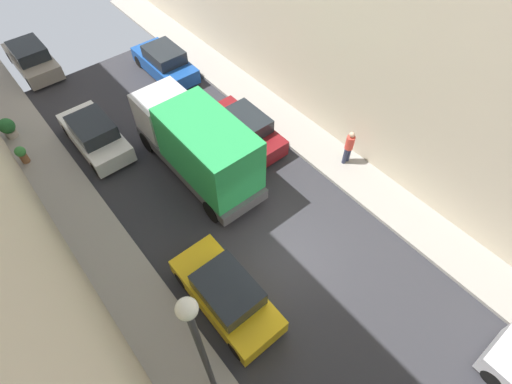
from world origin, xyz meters
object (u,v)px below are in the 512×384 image
at_px(parked_car_left_2, 227,294).
at_px(potted_plant_0, 8,127).
at_px(parked_car_right_2, 244,129).
at_px(parked_car_right_3, 165,62).
at_px(delivery_truck, 198,145).
at_px(parked_car_left_4, 32,59).
at_px(parked_car_left_3, 95,135).
at_px(lamp_post, 199,343).
at_px(pedestrian, 349,146).
at_px(potted_plant_1, 22,154).

xyz_separation_m(parked_car_left_2, potted_plant_0, (-2.86, 12.92, -0.05)).
relative_size(parked_car_right_2, potted_plant_0, 4.34).
bearing_deg(parked_car_right_3, delivery_truck, -110.34).
height_order(parked_car_left_2, parked_car_left_4, same).
bearing_deg(delivery_truck, parked_car_left_3, 121.29).
distance_m(parked_car_left_4, potted_plant_0, 5.51).
relative_size(parked_car_left_4, lamp_post, 0.68).
distance_m(parked_car_left_2, parked_car_left_3, 9.84).
height_order(parked_car_left_2, pedestrian, pedestrian).
bearing_deg(pedestrian, parked_car_left_3, 134.80).
relative_size(parked_car_left_2, parked_car_left_3, 1.00).
height_order(potted_plant_1, lamp_post, lamp_post).
xyz_separation_m(parked_car_left_3, pedestrian, (7.94, -8.00, 0.35)).
relative_size(pedestrian, potted_plant_1, 2.03).
bearing_deg(potted_plant_0, parked_car_left_2, -77.52).
xyz_separation_m(potted_plant_0, lamp_post, (0.96, -14.78, 3.48)).
relative_size(parked_car_right_2, delivery_truck, 0.64).
height_order(delivery_truck, lamp_post, lamp_post).
relative_size(parked_car_left_4, potted_plant_0, 4.34).
xyz_separation_m(parked_car_left_2, parked_car_left_4, (0.00, 17.63, 0.00)).
bearing_deg(lamp_post, potted_plant_1, 94.73).
bearing_deg(potted_plant_1, parked_car_right_2, -31.12).
distance_m(parked_car_right_2, pedestrian, 4.74).
relative_size(parked_car_left_4, parked_car_right_3, 1.00).
height_order(potted_plant_0, potted_plant_1, potted_plant_0).
distance_m(parked_car_left_3, parked_car_left_4, 7.79).
xyz_separation_m(parked_car_left_4, potted_plant_1, (-2.95, -6.76, -0.09)).
bearing_deg(parked_car_left_3, potted_plant_0, 132.89).
relative_size(parked_car_left_3, parked_car_left_4, 1.00).
bearing_deg(parked_car_left_3, potted_plant_1, 160.73).
xyz_separation_m(parked_car_left_2, parked_car_right_3, (5.40, 12.68, 0.00)).
bearing_deg(pedestrian, lamp_post, -159.38).
relative_size(parked_car_right_2, parked_car_right_3, 1.00).
distance_m(delivery_truck, potted_plant_0, 9.42).
height_order(parked_car_right_3, potted_plant_0, parked_car_right_3).
bearing_deg(lamp_post, parked_car_left_3, 80.78).
xyz_separation_m(pedestrian, lamp_post, (-9.84, -3.70, 3.08)).
bearing_deg(parked_car_left_4, parked_car_right_2, -65.42).
height_order(parked_car_left_3, delivery_truck, delivery_truck).
distance_m(parked_car_left_2, parked_car_left_4, 17.63).
relative_size(potted_plant_0, lamp_post, 0.16).
height_order(parked_car_right_2, lamp_post, lamp_post).
bearing_deg(potted_plant_1, potted_plant_0, 87.37).
relative_size(delivery_truck, pedestrian, 3.84).
bearing_deg(parked_car_left_3, parked_car_right_2, -36.60).
bearing_deg(parked_car_left_2, lamp_post, -135.60).
xyz_separation_m(parked_car_right_3, pedestrian, (2.54, -10.84, 0.35)).
xyz_separation_m(parked_car_left_3, parked_car_left_4, (0.00, 7.79, 0.00)).
xyz_separation_m(parked_car_left_3, delivery_truck, (2.70, -4.44, 1.07)).
bearing_deg(delivery_truck, pedestrian, -34.15).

